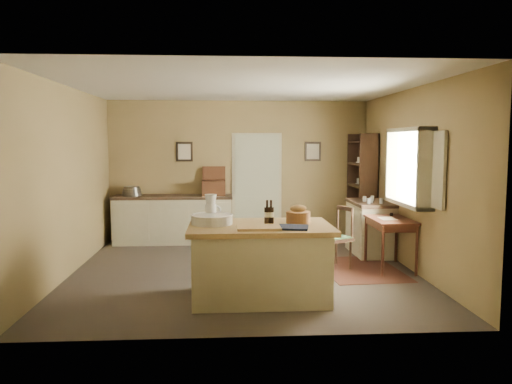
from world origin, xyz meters
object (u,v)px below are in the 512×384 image
desk_chair (334,239)px  shelving_unit (364,189)px  writing_desk (390,225)px  right_cabinet (370,227)px  work_island (259,260)px  sideboard (174,217)px

desk_chair → shelving_unit: 2.24m
writing_desk → right_cabinet: size_ratio=0.84×
desk_chair → work_island: bearing=-156.4°
work_island → desk_chair: size_ratio=1.88×
work_island → right_cabinet: (2.06, 2.33, -0.02)m
work_island → right_cabinet: size_ratio=1.56×
desk_chair → shelving_unit: size_ratio=0.44×
sideboard → right_cabinet: sideboard is taller
writing_desk → desk_chair: 0.86m
work_island → shelving_unit: bearing=55.9°
shelving_unit → sideboard: bearing=176.8°
work_island → sideboard: 3.75m
work_island → writing_desk: (2.06, 1.30, 0.19)m
right_cabinet → work_island: bearing=-131.4°
writing_desk → shelving_unit: size_ratio=0.45×
work_island → desk_chair: bearing=47.9°
sideboard → shelving_unit: size_ratio=1.08×
writing_desk → work_island: bearing=-147.7°
desk_chair → right_cabinet: 1.28m
sideboard → writing_desk: 4.08m
work_island → shelving_unit: shelving_unit is taller
right_cabinet → desk_chair: bearing=-130.7°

